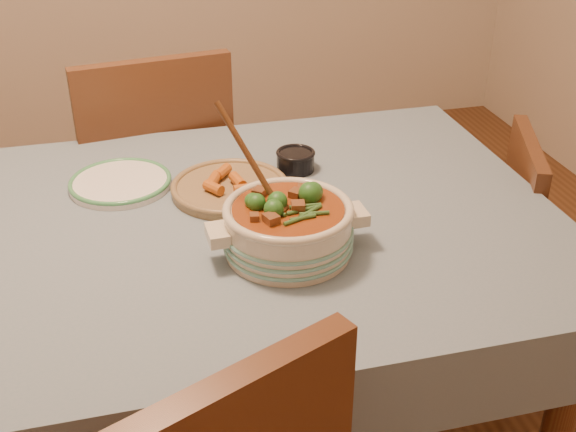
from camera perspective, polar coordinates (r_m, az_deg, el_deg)
The scene contains 7 objects.
dining_table at distance 1.67m, azimuth -7.49°, elevation -3.43°, with size 1.68×1.08×0.76m.
stew_casserole at distance 1.48m, azimuth -0.00°, elevation -0.63°, with size 0.34×0.27×0.32m.
white_plate at distance 1.81m, azimuth -13.11°, elevation 2.61°, with size 0.30×0.30×0.02m.
condiment_bowl at distance 1.84m, azimuth 0.60°, elevation 4.49°, with size 0.10×0.10×0.05m.
fried_plate at distance 1.74m, azimuth -4.62°, elevation 2.40°, with size 0.29×0.29×0.05m.
chair_far at distance 2.31m, azimuth -10.48°, elevation 2.98°, with size 0.51×0.51×0.96m.
chair_right at distance 2.17m, azimuth 19.72°, elevation -3.09°, with size 0.49×0.49×0.81m.
Camera 1 is at (-0.13, -1.39, 1.58)m, focal length 45.00 mm.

